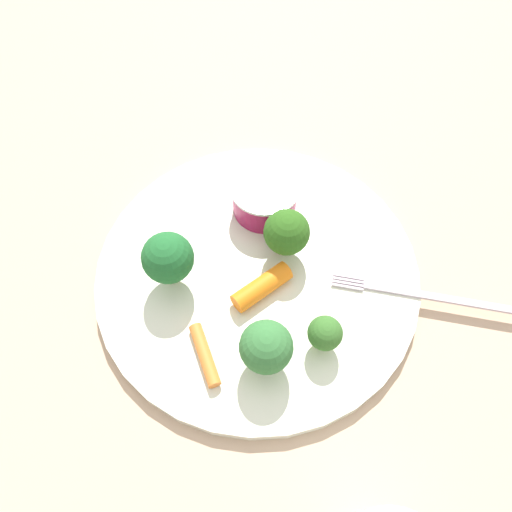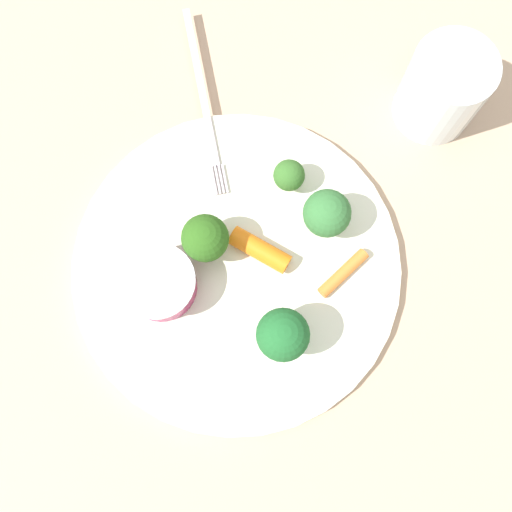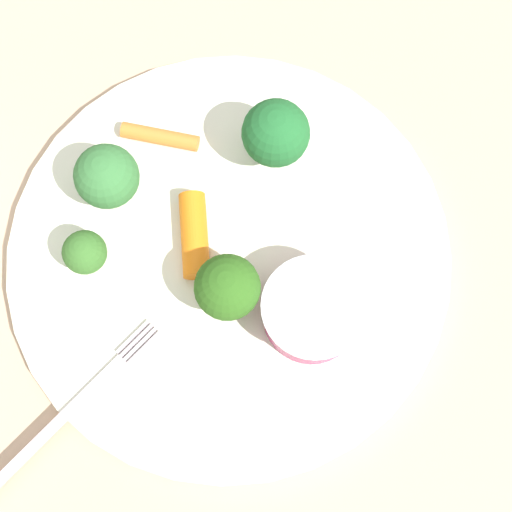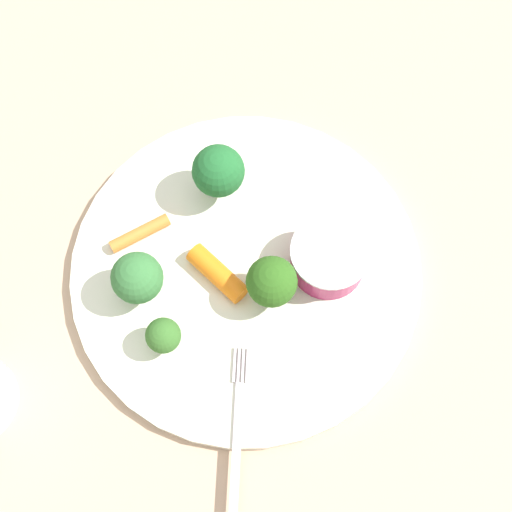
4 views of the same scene
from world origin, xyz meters
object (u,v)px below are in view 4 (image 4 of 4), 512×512
(broccoli_floret_0, at_px, (213,173))
(fork, at_px, (236,469))
(sauce_cup, at_px, (329,258))
(carrot_stick_0, at_px, (218,276))
(broccoli_floret_2, at_px, (163,336))
(plate, at_px, (246,271))
(broccoli_floret_1, at_px, (272,282))
(carrot_stick_1, at_px, (140,233))
(broccoli_floret_3, at_px, (137,278))

(broccoli_floret_0, distance_m, fork, 0.24)
(sauce_cup, distance_m, carrot_stick_0, 0.09)
(broccoli_floret_0, relative_size, broccoli_floret_2, 1.60)
(plate, height_order, fork, fork)
(plate, bearing_deg, fork, 160.00)
(plate, height_order, broccoli_floret_1, broccoli_floret_1)
(carrot_stick_1, bearing_deg, fork, -174.17)
(broccoli_floret_1, distance_m, broccoli_floret_3, 0.11)
(sauce_cup, bearing_deg, broccoli_floret_1, 101.23)
(plate, bearing_deg, broccoli_floret_2, 117.44)
(broccoli_floret_1, xyz_separation_m, carrot_stick_1, (0.08, 0.09, -0.03))
(plate, bearing_deg, carrot_stick_0, 95.52)
(broccoli_floret_2, height_order, carrot_stick_0, broccoli_floret_2)
(carrot_stick_0, bearing_deg, broccoli_floret_1, -124.33)
(sauce_cup, xyz_separation_m, broccoli_floret_1, (-0.01, 0.05, 0.02))
(plate, bearing_deg, sauce_cup, -104.80)
(broccoli_floret_0, bearing_deg, fork, 167.52)
(broccoli_floret_3, bearing_deg, sauce_cup, -99.12)
(broccoli_floret_0, height_order, carrot_stick_1, broccoli_floret_0)
(plate, height_order, carrot_stick_0, carrot_stick_0)
(broccoli_floret_0, distance_m, broccoli_floret_1, 0.10)
(plate, xyz_separation_m, carrot_stick_1, (0.06, 0.08, 0.01))
(plate, distance_m, sauce_cup, 0.07)
(sauce_cup, xyz_separation_m, fork, (-0.13, 0.12, -0.02))
(broccoli_floret_3, bearing_deg, carrot_stick_1, -12.35)
(broccoli_floret_1, height_order, broccoli_floret_2, broccoli_floret_1)
(carrot_stick_0, relative_size, fork, 0.30)
(sauce_cup, relative_size, broccoli_floret_0, 1.09)
(broccoli_floret_3, distance_m, carrot_stick_1, 0.06)
(broccoli_floret_1, xyz_separation_m, fork, (-0.12, 0.07, -0.03))
(broccoli_floret_0, height_order, carrot_stick_0, broccoli_floret_0)
(broccoli_floret_3, bearing_deg, plate, -94.70)
(plate, xyz_separation_m, broccoli_floret_3, (0.01, 0.09, 0.04))
(broccoli_floret_2, xyz_separation_m, fork, (-0.11, -0.02, -0.02))
(plate, xyz_separation_m, broccoli_floret_2, (-0.04, 0.08, 0.03))
(broccoli_floret_1, bearing_deg, carrot_stick_0, 55.67)
(broccoli_floret_1, distance_m, broccoli_floret_2, 0.09)
(broccoli_floret_3, relative_size, carrot_stick_0, 0.95)
(broccoli_floret_3, height_order, carrot_stick_1, broccoli_floret_3)
(broccoli_floret_0, relative_size, carrot_stick_1, 1.11)
(sauce_cup, relative_size, broccoli_floret_3, 1.22)
(plate, height_order, broccoli_floret_0, broccoli_floret_0)
(carrot_stick_1, bearing_deg, carrot_stick_0, -137.95)
(plate, relative_size, carrot_stick_1, 5.50)
(sauce_cup, height_order, fork, sauce_cup)
(carrot_stick_1, bearing_deg, broccoli_floret_0, -74.23)
(fork, bearing_deg, sauce_cup, -41.93)
(sauce_cup, height_order, carrot_stick_1, sauce_cup)
(broccoli_floret_1, bearing_deg, carrot_stick_1, 47.05)
(broccoli_floret_2, height_order, broccoli_floret_3, broccoli_floret_3)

